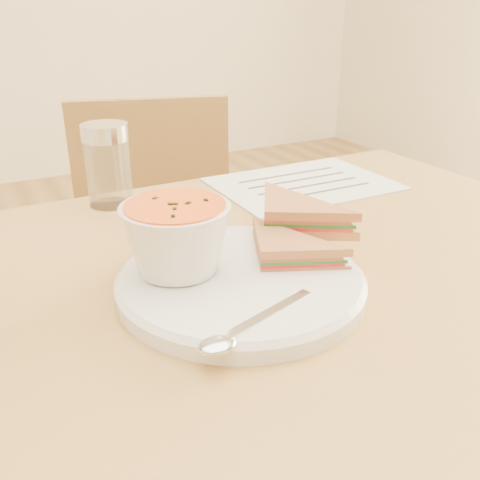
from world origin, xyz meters
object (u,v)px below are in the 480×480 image
chair_far (165,294)px  soup_bowl (177,242)px  plate (241,283)px  condiment_shaker (108,165)px

chair_far → soup_bowl: soup_bowl is taller
chair_far → soup_bowl: bearing=87.9°
plate → condiment_shaker: 0.34m
soup_bowl → chair_far: bearing=72.3°
chair_far → plate: (-0.12, -0.58, 0.34)m
soup_bowl → condiment_shaker: condiment_shaker is taller
condiment_shaker → chair_far: bearing=56.4°
chair_far → plate: chair_far is taller
chair_far → soup_bowl: 0.69m
chair_far → condiment_shaker: (-0.16, -0.24, 0.39)m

